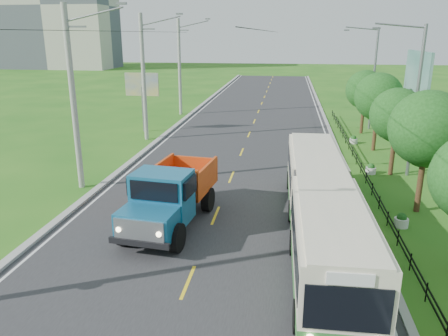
% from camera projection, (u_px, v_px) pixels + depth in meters
% --- Properties ---
extents(ground, '(240.00, 240.00, 0.00)m').
position_uv_depth(ground, '(188.00, 282.00, 15.49)').
color(ground, '#205F16').
rests_on(ground, ground).
extents(road, '(14.00, 120.00, 0.02)m').
position_uv_depth(road, '(244.00, 146.00, 34.40)').
color(road, '#28282B').
rests_on(road, ground).
extents(curb_left, '(0.40, 120.00, 0.15)m').
position_uv_depth(curb_left, '(156.00, 142.00, 35.37)').
color(curb_left, '#9E9E99').
rests_on(curb_left, ground).
extents(curb_right, '(0.30, 120.00, 0.10)m').
position_uv_depth(curb_right, '(337.00, 148.00, 33.40)').
color(curb_right, '#9E9E99').
rests_on(curb_right, ground).
extents(edge_line_left, '(0.12, 120.00, 0.00)m').
position_uv_depth(edge_line_left, '(163.00, 143.00, 35.31)').
color(edge_line_left, silver).
rests_on(edge_line_left, road).
extents(edge_line_right, '(0.12, 120.00, 0.00)m').
position_uv_depth(edge_line_right, '(331.00, 148.00, 33.48)').
color(edge_line_right, silver).
rests_on(edge_line_right, road).
extents(centre_dash, '(0.12, 2.20, 0.00)m').
position_uv_depth(centre_dash, '(188.00, 282.00, 15.48)').
color(centre_dash, yellow).
rests_on(centre_dash, road).
extents(railing_right, '(0.04, 40.00, 0.60)m').
position_uv_depth(railing_right, '(361.00, 169.00, 27.54)').
color(railing_right, black).
rests_on(railing_right, ground).
extents(pole_near, '(3.51, 0.32, 10.00)m').
position_uv_depth(pole_near, '(74.00, 98.00, 23.64)').
color(pole_near, gray).
rests_on(pole_near, ground).
extents(pole_mid, '(3.51, 0.32, 10.00)m').
position_uv_depth(pole_mid, '(144.00, 77.00, 34.99)').
color(pole_mid, gray).
rests_on(pole_mid, ground).
extents(pole_far, '(3.51, 0.32, 10.00)m').
position_uv_depth(pole_far, '(180.00, 67.00, 46.34)').
color(pole_far, gray).
rests_on(pole_far, ground).
extents(tree_third, '(3.60, 3.62, 6.00)m').
position_uv_depth(tree_third, '(427.00, 132.00, 20.66)').
color(tree_third, '#382314').
rests_on(tree_third, ground).
extents(tree_fourth, '(3.24, 3.31, 5.40)m').
position_uv_depth(tree_fourth, '(397.00, 118.00, 26.45)').
color(tree_fourth, '#382314').
rests_on(tree_fourth, ground).
extents(tree_fifth, '(3.48, 3.52, 5.80)m').
position_uv_depth(tree_fifth, '(379.00, 99.00, 32.04)').
color(tree_fifth, '#382314').
rests_on(tree_fifth, ground).
extents(tree_back, '(3.30, 3.36, 5.50)m').
position_uv_depth(tree_back, '(365.00, 92.00, 37.77)').
color(tree_back, '#382314').
rests_on(tree_back, ground).
extents(streetlight_mid, '(3.02, 0.20, 9.07)m').
position_uv_depth(streetlight_mid, '(414.00, 96.00, 25.82)').
color(streetlight_mid, slate).
rests_on(streetlight_mid, ground).
extents(streetlight_far, '(3.02, 0.20, 9.07)m').
position_uv_depth(streetlight_far, '(372.00, 75.00, 39.06)').
color(streetlight_far, slate).
rests_on(streetlight_far, ground).
extents(planter_near, '(0.64, 0.64, 0.67)m').
position_uv_depth(planter_near, '(401.00, 221.00, 19.89)').
color(planter_near, silver).
rests_on(planter_near, ground).
extents(planter_mid, '(0.64, 0.64, 0.67)m').
position_uv_depth(planter_mid, '(371.00, 169.00, 27.46)').
color(planter_mid, silver).
rests_on(planter_mid, ground).
extents(planter_far, '(0.64, 0.64, 0.67)m').
position_uv_depth(planter_far, '(353.00, 140.00, 35.02)').
color(planter_far, silver).
rests_on(planter_far, ground).
extents(billboard_left, '(3.00, 0.20, 5.20)m').
position_uv_depth(billboard_left, '(142.00, 88.00, 38.36)').
color(billboard_left, slate).
rests_on(billboard_left, ground).
extents(billboard_right, '(0.24, 6.00, 7.30)m').
position_uv_depth(billboard_right, '(417.00, 79.00, 31.13)').
color(billboard_right, slate).
rests_on(billboard_right, ground).
extents(apartment_near, '(28.00, 14.00, 30.00)m').
position_uv_depth(apartment_near, '(55.00, 6.00, 108.49)').
color(apartment_near, '#B7B2A3').
rests_on(apartment_near, ground).
extents(apartment_far, '(24.00, 14.00, 26.00)m').
position_uv_depth(apartment_far, '(22.00, 19.00, 136.17)').
color(apartment_far, '#B7B2A3').
rests_on(apartment_far, ground).
extents(bus, '(2.80, 15.18, 2.92)m').
position_uv_depth(bus, '(321.00, 202.00, 18.14)').
color(bus, '#307A31').
rests_on(bus, ground).
extents(dump_truck, '(3.29, 6.99, 2.84)m').
position_uv_depth(dump_truck, '(171.00, 192.00, 19.68)').
color(dump_truck, '#165D85').
rests_on(dump_truck, ground).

